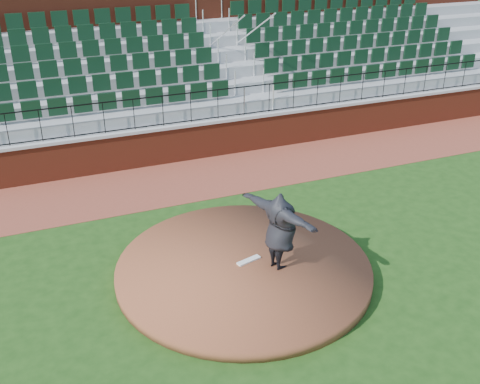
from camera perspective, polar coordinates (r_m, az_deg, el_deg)
name	(u,v)px	position (r m, az deg, el deg)	size (l,w,h in m)	color
ground	(264,267)	(13.45, 2.42, -7.61)	(90.00, 90.00, 0.00)	#1B3F12
warning_track	(194,178)	(17.87, -4.69, 1.42)	(34.00, 3.20, 0.01)	brown
field_wall	(179,144)	(19.06, -6.24, 4.91)	(34.00, 0.35, 1.20)	maroon
wall_cap	(178,125)	(18.83, -6.33, 6.76)	(34.00, 0.45, 0.10)	#B7B7B7
wall_railing	(177,109)	(18.66, -6.41, 8.35)	(34.00, 0.05, 1.00)	black
seating_stands	(155,74)	(21.06, -8.60, 11.72)	(34.00, 5.10, 4.60)	gray
concourse_wall	(137,47)	(23.62, -10.40, 14.29)	(34.00, 0.50, 5.50)	maroon
pitchers_mound	(244,269)	(13.16, 0.37, -7.80)	(5.89, 5.89, 0.25)	brown
pitching_rubber	(249,260)	(13.19, 0.90, -6.96)	(0.61, 0.15, 0.04)	white
pitcher	(280,231)	(12.55, 4.09, -3.95)	(2.32, 0.63, 1.89)	black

